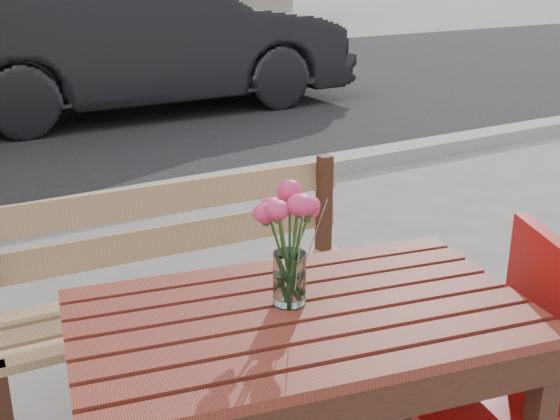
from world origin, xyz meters
name	(u,v)px	position (x,y,z in m)	size (l,w,h in m)	color
main_table	(302,351)	(0.17, -0.06, 0.63)	(1.33, 0.93, 0.75)	#5B2018
main_bench	(178,270)	(0.15, 0.76, 0.55)	(1.48, 0.53, 0.90)	#A07753
red_chair	(502,360)	(0.74, -0.25, 0.52)	(0.58, 0.58, 0.90)	#B3100E
main_vase	(290,229)	(0.16, 0.00, 0.97)	(0.19, 0.19, 0.35)	white
parked_car	(139,40)	(1.94, 6.08, 0.78)	(1.65, 4.72, 1.56)	black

